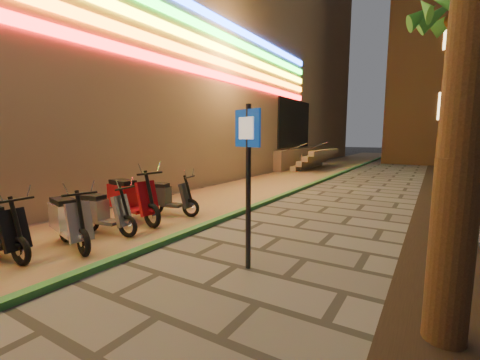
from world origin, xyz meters
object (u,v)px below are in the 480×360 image
Objects in this scene: scooter_9 at (130,199)px; scooter_10 at (166,197)px; scooter_8 at (100,212)px; scooter_7 at (68,220)px; pedestrian_sign at (248,164)px.

scooter_9 reaches higher than scooter_10.
scooter_9 is at bearing -117.81° from scooter_10.
scooter_10 is at bearing 81.07° from scooter_8.
scooter_10 reaches higher than scooter_8.
scooter_7 is 1.80m from scooter_9.
scooter_9 reaches higher than scooter_8.
scooter_7 is 0.81m from scooter_8.
scooter_7 is 0.88× the size of scooter_9.
scooter_7 reaches higher than scooter_10.
pedestrian_sign is at bearing -7.61° from scooter_8.
scooter_8 is 0.99m from scooter_9.
scooter_8 is 0.99× the size of scooter_10.
scooter_7 is at bearing -69.19° from scooter_9.
scooter_8 is at bearing -68.64° from scooter_9.
pedestrian_sign reaches higher than scooter_7.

